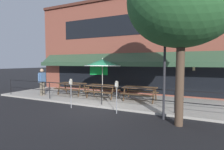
{
  "coord_description": "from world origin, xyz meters",
  "views": [
    {
      "loc": [
        4.13,
        -7.27,
        2.18
      ],
      "look_at": [
        -0.04,
        1.6,
        1.5
      ],
      "focal_mm": 28.0,
      "sensor_mm": 36.0,
      "label": 1
    }
  ],
  "objects_px": {
    "parking_meter_near": "(71,84)",
    "street_sign_pole": "(165,61)",
    "picnic_table_centre": "(102,88)",
    "pedestrian_walking": "(42,80)",
    "patio_umbrella_centre": "(102,63)",
    "parking_meter_far": "(117,87)",
    "picnic_table_right": "(140,90)",
    "picnic_table_left": "(72,85)"
  },
  "relations": [
    {
      "from": "parking_meter_near",
      "to": "street_sign_pole",
      "type": "xyz_separation_m",
      "value": [
        4.32,
        0.13,
        1.09
      ]
    },
    {
      "from": "picnic_table_centre",
      "to": "pedestrian_walking",
      "type": "height_order",
      "value": "pedestrian_walking"
    },
    {
      "from": "patio_umbrella_centre",
      "to": "parking_meter_far",
      "type": "bearing_deg",
      "value": -50.26
    },
    {
      "from": "picnic_table_centre",
      "to": "pedestrian_walking",
      "type": "bearing_deg",
      "value": -166.48
    },
    {
      "from": "pedestrian_walking",
      "to": "parking_meter_near",
      "type": "height_order",
      "value": "pedestrian_walking"
    },
    {
      "from": "street_sign_pole",
      "to": "parking_meter_far",
      "type": "bearing_deg",
      "value": -178.58
    },
    {
      "from": "picnic_table_centre",
      "to": "picnic_table_right",
      "type": "distance_m",
      "value": 2.28
    },
    {
      "from": "patio_umbrella_centre",
      "to": "parking_meter_far",
      "type": "height_order",
      "value": "patio_umbrella_centre"
    },
    {
      "from": "picnic_table_left",
      "to": "patio_umbrella_centre",
      "type": "bearing_deg",
      "value": -0.34
    },
    {
      "from": "picnic_table_left",
      "to": "street_sign_pole",
      "type": "distance_m",
      "value": 6.78
    },
    {
      "from": "street_sign_pole",
      "to": "picnic_table_centre",
      "type": "bearing_deg",
      "value": 150.0
    },
    {
      "from": "picnic_table_centre",
      "to": "parking_meter_far",
      "type": "xyz_separation_m",
      "value": [
        1.96,
        -2.31,
        0.44
      ]
    },
    {
      "from": "picnic_table_centre",
      "to": "patio_umbrella_centre",
      "type": "distance_m",
      "value": 1.47
    },
    {
      "from": "picnic_table_left",
      "to": "parking_meter_far",
      "type": "distance_m",
      "value": 4.87
    },
    {
      "from": "picnic_table_left",
      "to": "picnic_table_right",
      "type": "xyz_separation_m",
      "value": [
        4.56,
        0.05,
        0.0
      ]
    },
    {
      "from": "patio_umbrella_centre",
      "to": "parking_meter_far",
      "type": "relative_size",
      "value": 1.67
    },
    {
      "from": "picnic_table_left",
      "to": "parking_meter_far",
      "type": "xyz_separation_m",
      "value": [
        4.23,
        -2.37,
        0.44
      ]
    },
    {
      "from": "pedestrian_walking",
      "to": "parking_meter_far",
      "type": "xyz_separation_m",
      "value": [
        5.81,
        -1.38,
        0.09
      ]
    },
    {
      "from": "picnic_table_left",
      "to": "patio_umbrella_centre",
      "type": "distance_m",
      "value": 2.71
    },
    {
      "from": "pedestrian_walking",
      "to": "street_sign_pole",
      "type": "bearing_deg",
      "value": -9.71
    },
    {
      "from": "parking_meter_near",
      "to": "street_sign_pole",
      "type": "height_order",
      "value": "street_sign_pole"
    },
    {
      "from": "picnic_table_right",
      "to": "street_sign_pole",
      "type": "bearing_deg",
      "value": -55.49
    },
    {
      "from": "patio_umbrella_centre",
      "to": "pedestrian_walking",
      "type": "xyz_separation_m",
      "value": [
        -3.86,
        -0.98,
        -1.12
      ]
    },
    {
      "from": "picnic_table_left",
      "to": "patio_umbrella_centre",
      "type": "height_order",
      "value": "patio_umbrella_centre"
    },
    {
      "from": "picnic_table_left",
      "to": "pedestrian_walking",
      "type": "distance_m",
      "value": 1.9
    },
    {
      "from": "picnic_table_right",
      "to": "parking_meter_near",
      "type": "height_order",
      "value": "parking_meter_near"
    },
    {
      "from": "picnic_table_left",
      "to": "pedestrian_walking",
      "type": "bearing_deg",
      "value": -147.97
    },
    {
      "from": "parking_meter_far",
      "to": "parking_meter_near",
      "type": "bearing_deg",
      "value": -178.02
    },
    {
      "from": "parking_meter_far",
      "to": "street_sign_pole",
      "type": "distance_m",
      "value": 2.24
    },
    {
      "from": "picnic_table_centre",
      "to": "parking_meter_near",
      "type": "xyz_separation_m",
      "value": [
        -0.41,
        -2.39,
        0.44
      ]
    },
    {
      "from": "picnic_table_left",
      "to": "picnic_table_centre",
      "type": "bearing_deg",
      "value": -1.54
    },
    {
      "from": "picnic_table_centre",
      "to": "parking_meter_far",
      "type": "distance_m",
      "value": 3.06
    },
    {
      "from": "parking_meter_far",
      "to": "street_sign_pole",
      "type": "relative_size",
      "value": 0.33
    },
    {
      "from": "picnic_table_left",
      "to": "picnic_table_centre",
      "type": "relative_size",
      "value": 1.0
    },
    {
      "from": "parking_meter_near",
      "to": "picnic_table_left",
      "type": "bearing_deg",
      "value": 127.37
    },
    {
      "from": "pedestrian_walking",
      "to": "parking_meter_near",
      "type": "relative_size",
      "value": 1.2
    },
    {
      "from": "picnic_table_right",
      "to": "patio_umbrella_centre",
      "type": "xyz_separation_m",
      "value": [
        -2.28,
        -0.07,
        1.47
      ]
    },
    {
      "from": "pedestrian_walking",
      "to": "patio_umbrella_centre",
      "type": "bearing_deg",
      "value": 14.19
    },
    {
      "from": "picnic_table_left",
      "to": "pedestrian_walking",
      "type": "xyz_separation_m",
      "value": [
        -1.58,
        -0.99,
        0.35
      ]
    },
    {
      "from": "pedestrian_walking",
      "to": "parking_meter_far",
      "type": "height_order",
      "value": "pedestrian_walking"
    },
    {
      "from": "picnic_table_left",
      "to": "picnic_table_right",
      "type": "bearing_deg",
      "value": 0.69
    },
    {
      "from": "picnic_table_left",
      "to": "street_sign_pole",
      "type": "relative_size",
      "value": 0.41
    }
  ]
}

